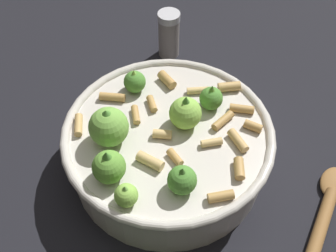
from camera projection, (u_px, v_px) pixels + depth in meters
ground_plane at (168, 163)px, 0.54m from camera, size 2.40×2.40×0.00m
cooking_pan at (167, 144)px, 0.51m from camera, size 0.27×0.27×0.12m
pepper_shaker at (169, 34)px, 0.66m from camera, size 0.04×0.04×0.08m
wooden_spoon at (321, 225)px, 0.48m from camera, size 0.18×0.16×0.02m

